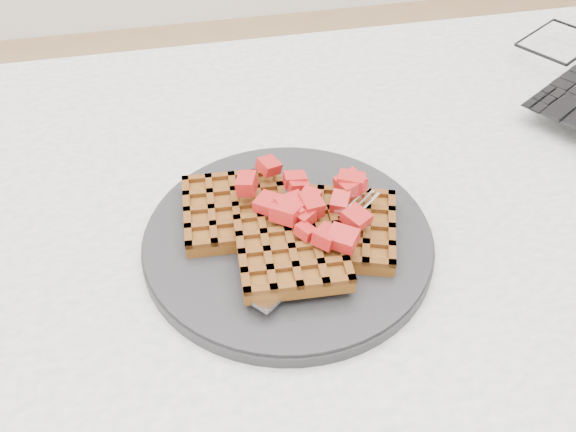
{
  "coord_description": "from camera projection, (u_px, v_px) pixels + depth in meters",
  "views": [
    {
      "loc": [
        -0.19,
        -0.45,
        1.2
      ],
      "look_at": [
        -0.1,
        -0.02,
        0.79
      ],
      "focal_mm": 40.0,
      "sensor_mm": 36.0,
      "label": 1
    }
  ],
  "objects": [
    {
      "name": "table",
      "position": [
        372.0,
        289.0,
        0.74
      ],
      "size": [
        1.2,
        0.8,
        0.75
      ],
      "color": "silver",
      "rests_on": "ground"
    },
    {
      "name": "plate",
      "position": [
        288.0,
        240.0,
        0.62
      ],
      "size": [
        0.28,
        0.28,
        0.02
      ],
      "primitive_type": "cylinder",
      "color": "black",
      "rests_on": "table"
    },
    {
      "name": "waffles",
      "position": [
        289.0,
        228.0,
        0.61
      ],
      "size": [
        0.21,
        0.18,
        0.03
      ],
      "color": "brown",
      "rests_on": "plate"
    },
    {
      "name": "strawberry_pile",
      "position": [
        288.0,
        205.0,
        0.59
      ],
      "size": [
        0.15,
        0.15,
        0.02
      ],
      "primitive_type": null,
      "color": "#930003",
      "rests_on": "waffles"
    },
    {
      "name": "fork",
      "position": [
        327.0,
        246.0,
        0.59
      ],
      "size": [
        0.15,
        0.13,
        0.02
      ],
      "primitive_type": null,
      "rotation": [
        0.0,
        0.0,
        -0.87
      ],
      "color": "silver",
      "rests_on": "plate"
    }
  ]
}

